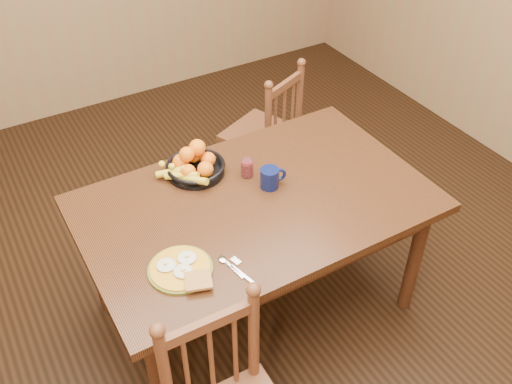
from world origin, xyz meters
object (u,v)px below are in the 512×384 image
chair_far (265,133)px  breakfast_plate (181,269)px  dining_table (256,214)px  fruit_bowl (194,165)px  coffee_mug (270,178)px

chair_far → breakfast_plate: 1.54m
dining_table → chair_far: chair_far is taller
breakfast_plate → fruit_bowl: size_ratio=0.93×
chair_far → fruit_bowl: 0.96m
dining_table → breakfast_plate: 0.54m
dining_table → chair_far: bearing=56.4°
dining_table → breakfast_plate: (-0.48, -0.23, 0.10)m
chair_far → breakfast_plate: size_ratio=3.00×
chair_far → fruit_bowl: fruit_bowl is taller
fruit_bowl → coffee_mug: bearing=-45.3°
dining_table → fruit_bowl: bearing=115.6°
dining_table → fruit_bowl: 0.39m
dining_table → breakfast_plate: size_ratio=5.31×
breakfast_plate → coffee_mug: coffee_mug is taller
fruit_bowl → breakfast_plate: bearing=-120.3°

